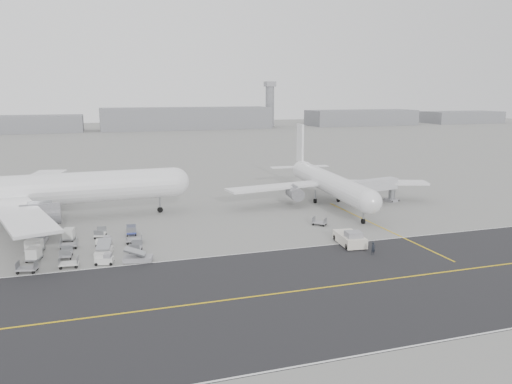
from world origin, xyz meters
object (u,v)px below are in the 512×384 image
object	(u,v)px
control_tower	(270,103)
jet_bridge	(371,187)
airliner_a	(27,191)
pushback_tug	(350,238)
airliner_b	(328,182)
ground_crew_a	(373,249)

from	to	relation	value
control_tower	jet_bridge	distance (m)	251.54
airliner_a	jet_bridge	bearing A→B (deg)	-96.88
control_tower	pushback_tug	bearing A→B (deg)	-106.68
pushback_tug	jet_bridge	xyz separation A→B (m)	(18.18, 24.69, 2.83)
airliner_a	airliner_b	size ratio (longest dim) A/B	1.32
pushback_tug	ground_crew_a	bearing A→B (deg)	-74.50
pushback_tug	ground_crew_a	xyz separation A→B (m)	(0.91, -5.47, -0.07)
airliner_b	ground_crew_a	size ratio (longest dim) A/B	23.78
pushback_tug	jet_bridge	world-z (taller)	jet_bridge
airliner_b	jet_bridge	bearing A→B (deg)	-24.67
airliner_a	jet_bridge	xyz separation A→B (m)	(68.24, -5.52, -2.15)
control_tower	airliner_a	distance (m)	271.49
airliner_b	jet_bridge	distance (m)	9.31
airliner_b	ground_crew_a	distance (m)	36.11
pushback_tug	airliner_a	bearing A→B (deg)	154.97
control_tower	ground_crew_a	world-z (taller)	control_tower
jet_bridge	airliner_a	bearing A→B (deg)	163.11
airliner_b	ground_crew_a	world-z (taller)	airliner_b
airliner_b	jet_bridge	world-z (taller)	airliner_b
airliner_a	ground_crew_a	xyz separation A→B (m)	(50.97, -35.68, -5.06)
airliner_a	ground_crew_a	size ratio (longest dim) A/B	31.30
control_tower	pushback_tug	world-z (taller)	control_tower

